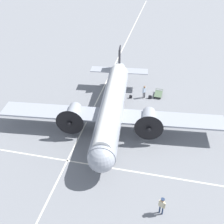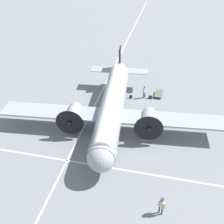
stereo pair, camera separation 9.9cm
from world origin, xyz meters
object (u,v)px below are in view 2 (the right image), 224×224
Objects in this scene: crew_foreground at (161,205)px; passenger_boarding at (144,91)px; suitcase_near_door at (131,97)px; suitcase_upright_spare at (150,97)px; airliner_main at (112,108)px; baggage_cart at (159,94)px.

passenger_boarding is at bearing 125.54° from crew_foreground.
suitcase_near_door is 1.00× the size of suitcase_upright_spare.
crew_foreground is at bearing 25.68° from airliner_main.
suitcase_near_door is at bearing 10.43° from suitcase_upright_spare.
airliner_main is at bearing 62.10° from suitcase_upright_spare.
airliner_main reaches higher than crew_foreground.
crew_foreground reaches higher than passenger_boarding.
crew_foreground reaches higher than suitcase_upright_spare.
passenger_boarding is (3.66, -17.69, -0.03)m from crew_foreground.
airliner_main is 7.77m from passenger_boarding.
airliner_main reaches higher than suitcase_near_door.
crew_foreground is (-6.56, 10.62, -1.42)m from airliner_main.
suitcase_upright_spare is (-0.85, -0.01, -0.90)m from passenger_boarding.
airliner_main is 12.56m from crew_foreground.
passenger_boarding is (-2.90, -7.07, -1.45)m from airliner_main.
suitcase_near_door is 3.88m from baggage_cart.
passenger_boarding is 2.28m from baggage_cart.
crew_foreground is 0.96× the size of baggage_cart.
baggage_cart is at bearing -157.91° from suitcase_near_door.
baggage_cart is (-3.60, -1.46, 0.05)m from suitcase_near_door.
passenger_boarding is 2.00m from suitcase_near_door.
suitcase_upright_spare is at bearing 146.10° from airliner_main.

